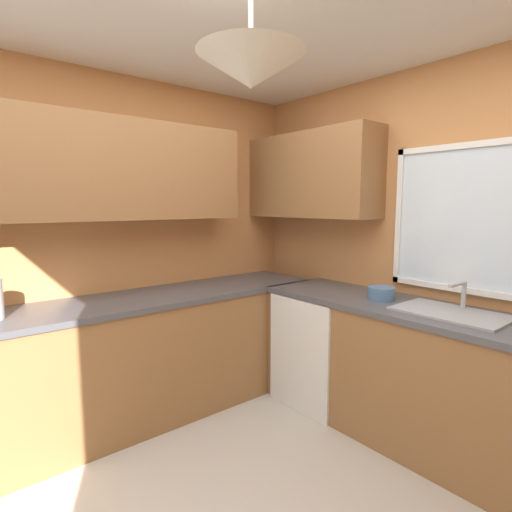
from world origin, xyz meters
TOP-DOWN VIEW (x-y plane):
  - room_shell at (-0.35, 0.40)m, footprint 3.54×3.47m
  - counter_run_left at (-1.40, 0.00)m, footprint 0.65×3.08m
  - counter_run_back at (0.21, 1.37)m, footprint 2.63×0.65m
  - dishwasher at (-0.74, 1.34)m, footprint 0.60×0.60m
  - sink_assembly at (0.23, 1.37)m, footprint 0.63×0.40m
  - bowl at (-0.26, 1.37)m, footprint 0.18×0.18m

SIDE VIEW (x-z plane):
  - dishwasher at x=-0.74m, z-range 0.00..0.86m
  - counter_run_left at x=-1.40m, z-range 0.00..0.90m
  - counter_run_back at x=0.21m, z-range 0.00..0.90m
  - sink_assembly at x=0.23m, z-range 0.82..1.01m
  - bowl at x=-0.26m, z-range 0.90..0.99m
  - room_shell at x=-0.35m, z-range 0.42..2.99m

